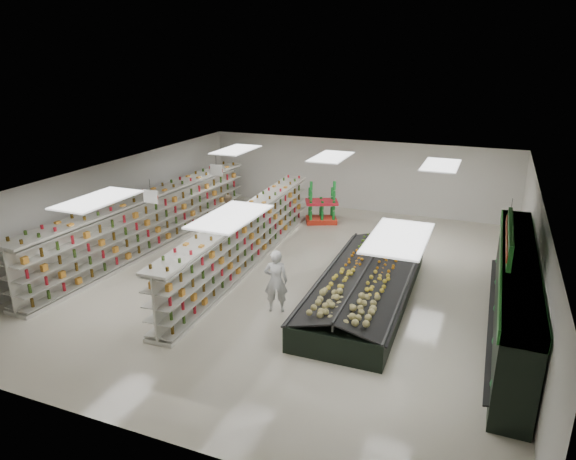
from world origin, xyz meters
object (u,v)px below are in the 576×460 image
at_px(gondola_left, 152,223).
at_px(soda_endcap, 322,204).
at_px(gondola_center, 245,241).
at_px(shopper_main, 276,281).
at_px(produce_island, 366,284).
at_px(shopper_background, 229,215).

relative_size(gondola_left, soda_endcap, 6.99).
relative_size(gondola_center, soda_endcap, 6.42).
height_order(gondola_center, shopper_main, gondola_center).
height_order(gondola_left, gondola_center, gondola_left).
relative_size(gondola_center, produce_island, 1.55).
relative_size(gondola_left, shopper_main, 6.55).
xyz_separation_m(produce_island, shopper_background, (-6.37, 3.59, 0.34)).
relative_size(gondola_center, shopper_main, 6.02).
bearing_deg(gondola_left, soda_endcap, 48.99).
height_order(gondola_left, produce_island, gondola_left).
bearing_deg(soda_endcap, produce_island, -61.46).
bearing_deg(gondola_left, produce_island, -6.17).
bearing_deg(shopper_main, gondola_center, -69.18).
xyz_separation_m(gondola_left, shopper_background, (1.98, 2.30, -0.13)).
relative_size(soda_endcap, shopper_background, 1.04).
bearing_deg(produce_island, gondola_left, 171.23).
height_order(shopper_main, shopper_background, shopper_main).
height_order(gondola_center, soda_endcap, gondola_center).
height_order(gondola_center, shopper_background, gondola_center).
relative_size(gondola_left, produce_island, 1.68).
distance_m(gondola_center, produce_island, 4.56).
xyz_separation_m(soda_endcap, shopper_background, (-2.89, -2.81, -0.01)).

